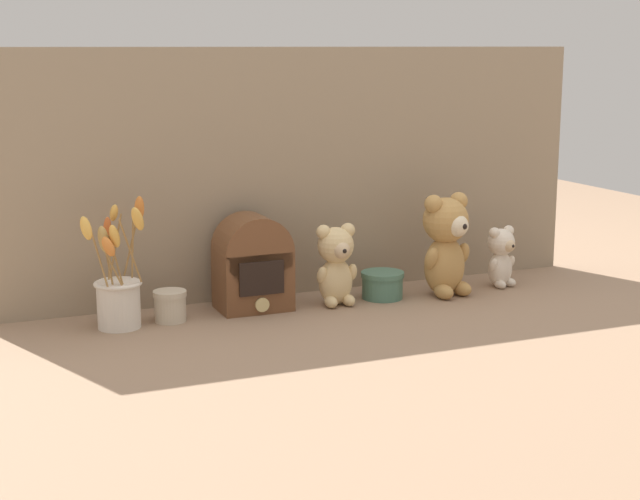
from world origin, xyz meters
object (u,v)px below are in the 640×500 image
at_px(teddy_bear_small, 501,255).
at_px(flower_vase, 118,290).
at_px(teddy_bear_medium, 336,263).
at_px(decorative_tin_short, 170,306).
at_px(vintage_radio, 253,264).
at_px(teddy_bear_large, 446,243).
at_px(decorative_tin_tall, 382,285).

xyz_separation_m(teddy_bear_small, flower_vase, (-1.04, 0.01, 0.00)).
bearing_deg(flower_vase, teddy_bear_small, -0.31).
xyz_separation_m(teddy_bear_medium, decorative_tin_short, (-0.42, 0.02, -0.07)).
xyz_separation_m(flower_vase, vintage_radio, (0.34, 0.04, 0.03)).
distance_m(teddy_bear_small, vintage_radio, 0.70).
relative_size(flower_vase, vintage_radio, 1.30).
distance_m(teddy_bear_medium, teddy_bear_small, 0.49).
xyz_separation_m(teddy_bear_large, decorative_tin_tall, (-0.17, 0.04, -0.10)).
distance_m(teddy_bear_large, decorative_tin_short, 0.73).
relative_size(teddy_bear_small, decorative_tin_short, 2.09).
xyz_separation_m(teddy_bear_medium, vintage_radio, (-0.21, 0.04, 0.01)).
distance_m(flower_vase, vintage_radio, 0.34).
height_order(teddy_bear_large, decorative_tin_tall, teddy_bear_large).
height_order(teddy_bear_large, flower_vase, flower_vase).
relative_size(teddy_bear_small, flower_vase, 0.54).
bearing_deg(vintage_radio, flower_vase, -173.66).
distance_m(vintage_radio, decorative_tin_short, 0.23).
relative_size(teddy_bear_large, decorative_tin_tall, 2.41).
bearing_deg(teddy_bear_medium, teddy_bear_small, 0.07).
distance_m(vintage_radio, decorative_tin_tall, 0.35).
distance_m(teddy_bear_medium, decorative_tin_tall, 0.16).
bearing_deg(decorative_tin_tall, teddy_bear_large, -12.13).
height_order(teddy_bear_medium, vintage_radio, vintage_radio).
relative_size(teddy_bear_large, vintage_radio, 1.13).
bearing_deg(vintage_radio, decorative_tin_tall, -5.25).
xyz_separation_m(teddy_bear_large, teddy_bear_small, (0.19, 0.02, -0.05)).
relative_size(teddy_bear_small, vintage_radio, 0.70).
xyz_separation_m(vintage_radio, decorative_tin_tall, (0.34, -0.03, -0.08)).
bearing_deg(decorative_tin_tall, flower_vase, -179.46).
bearing_deg(vintage_radio, teddy_bear_small, -3.58).
relative_size(vintage_radio, decorative_tin_short, 2.99).
distance_m(teddy_bear_medium, vintage_radio, 0.21).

